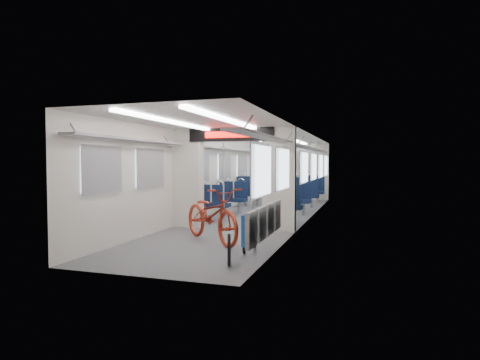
{
  "coord_description": "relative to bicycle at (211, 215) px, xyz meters",
  "views": [
    {
      "loc": [
        2.91,
        -10.62,
        1.52
      ],
      "look_at": [
        0.01,
        -1.45,
        1.1
      ],
      "focal_mm": 30.0,
      "sensor_mm": 36.0,
      "label": 1
    }
  ],
  "objects": [
    {
      "name": "carriage",
      "position": [
        -0.09,
        3.25,
        0.97
      ],
      "size": [
        12.0,
        12.02,
        2.31
      ],
      "color": "#515456",
      "rests_on": "ground"
    },
    {
      "name": "bicycle",
      "position": [
        0.0,
        0.0,
        0.0
      ],
      "size": [
        1.97,
        1.84,
        1.05
      ],
      "primitive_type": "imported",
      "rotation": [
        0.0,
        0.0,
        0.85
      ],
      "color": "#A02B17",
      "rests_on": "ground"
    },
    {
      "name": "flip_bench",
      "position": [
        1.26,
        -0.9,
        0.05
      ],
      "size": [
        0.12,
        2.11,
        0.52
      ],
      "color": "gray",
      "rests_on": "carriage"
    },
    {
      "name": "bike_hoop_a",
      "position": [
        0.9,
        -1.57,
        -0.31
      ],
      "size": [
        0.2,
        0.46,
        0.47
      ],
      "primitive_type": "torus",
      "rotation": [
        1.57,
        0.0,
        1.9
      ],
      "color": "black",
      "rests_on": "ground"
    },
    {
      "name": "bike_hoop_b",
      "position": [
        0.89,
        -0.77,
        -0.29
      ],
      "size": [
        0.19,
        0.51,
        0.52
      ],
      "primitive_type": "torus",
      "rotation": [
        1.57,
        0.0,
        1.84
      ],
      "color": "black",
      "rests_on": "ground"
    },
    {
      "name": "bike_hoop_c",
      "position": [
        0.93,
        -0.28,
        -0.28
      ],
      "size": [
        0.14,
        0.54,
        0.54
      ],
      "primitive_type": "torus",
      "rotation": [
        1.57,
        0.0,
        1.74
      ],
      "color": "black",
      "rests_on": "ground"
    },
    {
      "name": "seat_bay_near_left",
      "position": [
        -1.03,
        3.5,
        -0.0
      ],
      "size": [
        0.88,
        1.92,
        1.05
      ],
      "color": "black",
      "rests_on": "ground"
    },
    {
      "name": "seat_bay_near_right",
      "position": [
        0.84,
        3.66,
        0.01
      ],
      "size": [
        0.9,
        2.05,
        1.09
      ],
      "color": "black",
      "rests_on": "ground"
    },
    {
      "name": "seat_bay_far_left",
      "position": [
        -1.03,
        7.31,
        0.04
      ],
      "size": [
        0.95,
        2.28,
        1.16
      ],
      "color": "black",
      "rests_on": "ground"
    },
    {
      "name": "seat_bay_far_right",
      "position": [
        0.84,
        7.22,
        0.04
      ],
      "size": [
        0.95,
        2.24,
        1.15
      ],
      "color": "black",
      "rests_on": "ground"
    },
    {
      "name": "stanchion_near_left",
      "position": [
        -0.46,
        1.97,
        0.62
      ],
      "size": [
        0.04,
        0.04,
        2.3
      ],
      "primitive_type": "cylinder",
      "color": "silver",
      "rests_on": "ground"
    },
    {
      "name": "stanchion_near_right",
      "position": [
        0.14,
        2.31,
        0.62
      ],
      "size": [
        0.04,
        0.04,
        2.3
      ],
      "primitive_type": "cylinder",
      "color": "silver",
      "rests_on": "ground"
    },
    {
      "name": "stanchion_far_left",
      "position": [
        -0.38,
        5.16,
        0.62
      ],
      "size": [
        0.04,
        0.04,
        2.3
      ],
      "primitive_type": "cylinder",
      "color": "silver",
      "rests_on": "ground"
    },
    {
      "name": "stanchion_far_right",
      "position": [
        0.17,
        5.36,
        0.62
      ],
      "size": [
        0.04,
        0.04,
        2.3
      ],
      "primitive_type": "cylinder",
      "color": "silver",
      "rests_on": "ground"
    }
  ]
}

